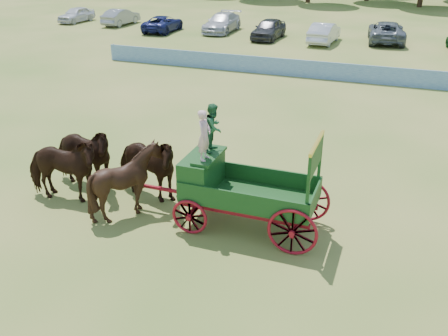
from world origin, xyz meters
TOP-DOWN VIEW (x-y plane):
  - ground at (0.00, 0.00)m, footprint 160.00×160.00m
  - horse_lead_left at (-4.55, 0.01)m, footprint 2.83×1.61m
  - horse_lead_right at (-4.55, 1.11)m, footprint 2.76×1.42m
  - horse_wheel_left at (-2.15, 0.01)m, footprint 2.39×2.22m
  - horse_wheel_right at (-2.15, 1.11)m, footprint 2.86×1.73m
  - farm_dray at (0.84, 0.58)m, footprint 6.00×2.00m
  - sponsor_banner at (-1.00, 18.00)m, footprint 26.00×0.08m
  - parked_cars at (-4.79, 30.22)m, footprint 41.66×7.63m

SIDE VIEW (x-z plane):
  - ground at x=0.00m, z-range 0.00..0.00m
  - sponsor_banner at x=-1.00m, z-range 0.00..1.05m
  - parked_cars at x=-4.79m, z-range -0.04..1.59m
  - horse_lead_left at x=-4.55m, z-range 0.00..2.26m
  - horse_lead_right at x=-4.55m, z-range 0.00..2.26m
  - horse_wheel_right at x=-2.15m, z-range 0.00..2.26m
  - horse_wheel_left at x=-2.15m, z-range 0.00..2.26m
  - farm_dray at x=0.84m, z-range -0.24..3.36m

